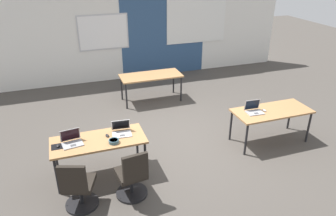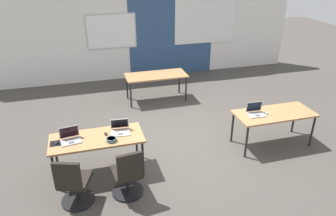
{
  "view_description": "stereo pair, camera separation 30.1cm",
  "coord_description": "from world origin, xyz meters",
  "px_view_note": "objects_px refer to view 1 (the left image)",
  "views": [
    {
      "loc": [
        -2.14,
        -5.4,
        3.59
      ],
      "look_at": [
        -0.36,
        -0.24,
        0.94
      ],
      "focal_mm": 34.09,
      "sensor_mm": 36.0,
      "label": 1
    },
    {
      "loc": [
        -1.85,
        -5.49,
        3.59
      ],
      "look_at": [
        -0.36,
        -0.24,
        0.94
      ],
      "focal_mm": 34.09,
      "sensor_mm": 36.0,
      "label": 2
    }
  ],
  "objects_px": {
    "desk_near_right": "(272,113)",
    "snack_bowl": "(114,141)",
    "desk_far_center": "(151,77)",
    "desk_near_left": "(99,143)",
    "laptop_near_right_inner": "(254,110)",
    "laptop_near_left_end": "(72,141)",
    "laptop_near_left_inner": "(122,131)",
    "mouse_near_right_inner": "(264,110)",
    "chair_near_left_inner": "(132,178)",
    "mouse_near_left_end": "(58,146)",
    "mouse_near_left_inner": "(107,136)",
    "chair_near_left_end": "(78,189)"
  },
  "relations": [
    {
      "from": "chair_near_left_inner",
      "to": "snack_bowl",
      "type": "bearing_deg",
      "value": -81.17
    },
    {
      "from": "mouse_near_left_inner",
      "to": "laptop_near_left_end",
      "type": "xyz_separation_m",
      "value": [
        -0.6,
        -0.04,
        0.03
      ]
    },
    {
      "from": "desk_near_left",
      "to": "chair_near_left_end",
      "type": "relative_size",
      "value": 1.74
    },
    {
      "from": "desk_near_right",
      "to": "laptop_near_left_end",
      "type": "xyz_separation_m",
      "value": [
        -3.93,
        0.02,
        0.11
      ]
    },
    {
      "from": "snack_bowl",
      "to": "laptop_near_left_inner",
      "type": "bearing_deg",
      "value": 54.86
    },
    {
      "from": "desk_near_right",
      "to": "mouse_near_left_end",
      "type": "bearing_deg",
      "value": -179.89
    },
    {
      "from": "desk_near_left",
      "to": "mouse_near_right_inner",
      "type": "height_order",
      "value": "mouse_near_right_inner"
    },
    {
      "from": "chair_near_left_end",
      "to": "laptop_near_left_end",
      "type": "bearing_deg",
      "value": -70.91
    },
    {
      "from": "desk_far_center",
      "to": "snack_bowl",
      "type": "bearing_deg",
      "value": -116.89
    },
    {
      "from": "desk_near_left",
      "to": "laptop_near_left_end",
      "type": "xyz_separation_m",
      "value": [
        -0.43,
        0.02,
        0.11
      ]
    },
    {
      "from": "mouse_near_left_inner",
      "to": "laptop_near_left_end",
      "type": "bearing_deg",
      "value": -176.14
    },
    {
      "from": "laptop_near_left_inner",
      "to": "desk_near_left",
      "type": "bearing_deg",
      "value": -164.8
    },
    {
      "from": "desk_near_right",
      "to": "laptop_near_right_inner",
      "type": "bearing_deg",
      "value": 172.98
    },
    {
      "from": "desk_far_center",
      "to": "laptop_near_right_inner",
      "type": "relative_size",
      "value": 4.66
    },
    {
      "from": "laptop_near_left_inner",
      "to": "laptop_near_left_end",
      "type": "bearing_deg",
      "value": -171.13
    },
    {
      "from": "chair_near_left_end",
      "to": "desk_near_left",
      "type": "bearing_deg",
      "value": -100.5
    },
    {
      "from": "mouse_near_left_inner",
      "to": "snack_bowl",
      "type": "distance_m",
      "value": 0.25
    },
    {
      "from": "desk_far_center",
      "to": "desk_near_left",
      "type": "bearing_deg",
      "value": -122.01
    },
    {
      "from": "desk_near_right",
      "to": "mouse_near_right_inner",
      "type": "height_order",
      "value": "mouse_near_right_inner"
    },
    {
      "from": "desk_near_right",
      "to": "chair_near_left_end",
      "type": "height_order",
      "value": "chair_near_left_end"
    },
    {
      "from": "snack_bowl",
      "to": "laptop_near_right_inner",
      "type": "bearing_deg",
      "value": 4.73
    },
    {
      "from": "desk_near_left",
      "to": "desk_near_right",
      "type": "relative_size",
      "value": 1.0
    },
    {
      "from": "mouse_near_right_inner",
      "to": "laptop_near_left_end",
      "type": "distance_m",
      "value": 3.76
    },
    {
      "from": "laptop_near_left_inner",
      "to": "chair_near_left_end",
      "type": "height_order",
      "value": "laptop_near_left_inner"
    },
    {
      "from": "desk_near_left",
      "to": "mouse_near_left_inner",
      "type": "height_order",
      "value": "mouse_near_left_inner"
    },
    {
      "from": "desk_near_right",
      "to": "mouse_near_left_end",
      "type": "relative_size",
      "value": 15.24
    },
    {
      "from": "desk_near_right",
      "to": "chair_near_left_inner",
      "type": "height_order",
      "value": "chair_near_left_inner"
    },
    {
      "from": "desk_near_left",
      "to": "desk_far_center",
      "type": "height_order",
      "value": "same"
    },
    {
      "from": "laptop_near_right_inner",
      "to": "laptop_near_left_end",
      "type": "xyz_separation_m",
      "value": [
        -3.53,
        -0.03,
        0.0
      ]
    },
    {
      "from": "desk_near_left",
      "to": "laptop_near_left_inner",
      "type": "height_order",
      "value": "laptop_near_left_inner"
    },
    {
      "from": "desk_near_left",
      "to": "mouse_near_right_inner",
      "type": "distance_m",
      "value": 3.33
    },
    {
      "from": "desk_near_right",
      "to": "laptop_near_right_inner",
      "type": "distance_m",
      "value": 0.42
    },
    {
      "from": "laptop_near_left_end",
      "to": "laptop_near_right_inner",
      "type": "bearing_deg",
      "value": -7.81
    },
    {
      "from": "laptop_near_left_end",
      "to": "desk_far_center",
      "type": "bearing_deg",
      "value": 43.57
    },
    {
      "from": "desk_near_left",
      "to": "chair_near_left_inner",
      "type": "relative_size",
      "value": 1.74
    },
    {
      "from": "mouse_near_right_inner",
      "to": "laptop_near_left_end",
      "type": "xyz_separation_m",
      "value": [
        -3.76,
        -0.0,
        0.03
      ]
    },
    {
      "from": "laptop_near_left_end",
      "to": "mouse_near_right_inner",
      "type": "bearing_deg",
      "value": -8.34
    },
    {
      "from": "desk_near_right",
      "to": "snack_bowl",
      "type": "xyz_separation_m",
      "value": [
        -3.26,
        -0.19,
        0.1
      ]
    },
    {
      "from": "laptop_near_left_inner",
      "to": "mouse_near_left_end",
      "type": "bearing_deg",
      "value": -170.7
    },
    {
      "from": "desk_near_right",
      "to": "laptop_near_right_inner",
      "type": "height_order",
      "value": "laptop_near_right_inner"
    },
    {
      "from": "desk_near_right",
      "to": "desk_near_left",
      "type": "bearing_deg",
      "value": 180.0
    },
    {
      "from": "laptop_near_left_inner",
      "to": "laptop_near_right_inner",
      "type": "xyz_separation_m",
      "value": [
        2.68,
        -0.03,
        0.0
      ]
    },
    {
      "from": "desk_near_left",
      "to": "desk_far_center",
      "type": "distance_m",
      "value": 3.3
    },
    {
      "from": "chair_near_left_inner",
      "to": "laptop_near_right_inner",
      "type": "distance_m",
      "value": 2.85
    },
    {
      "from": "mouse_near_left_inner",
      "to": "mouse_near_right_inner",
      "type": "bearing_deg",
      "value": -0.72
    },
    {
      "from": "laptop_near_left_end",
      "to": "snack_bowl",
      "type": "height_order",
      "value": "laptop_near_left_end"
    },
    {
      "from": "desk_near_right",
      "to": "snack_bowl",
      "type": "relative_size",
      "value": 9.01
    },
    {
      "from": "mouse_near_left_inner",
      "to": "mouse_near_left_end",
      "type": "xyz_separation_m",
      "value": [
        -0.82,
        -0.06,
        0.0
      ]
    },
    {
      "from": "mouse_near_right_inner",
      "to": "mouse_near_left_end",
      "type": "bearing_deg",
      "value": -179.65
    },
    {
      "from": "laptop_near_left_end",
      "to": "chair_near_left_inner",
      "type": "bearing_deg",
      "value": -51.84
    }
  ]
}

